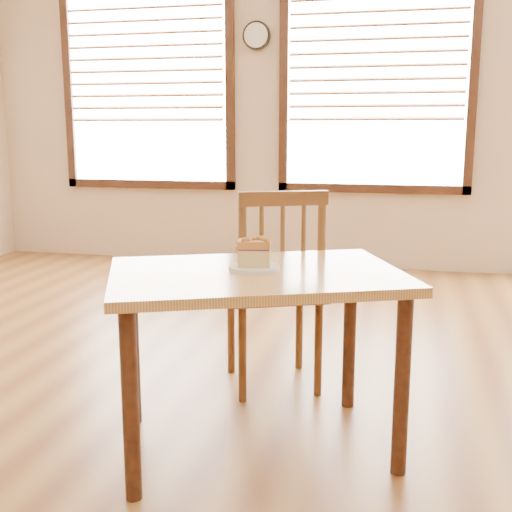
{
  "coord_description": "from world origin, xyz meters",
  "views": [
    {
      "loc": [
        0.59,
        -2.08,
        1.3
      ],
      "look_at": [
        0.02,
        0.39,
        0.8
      ],
      "focal_mm": 45.0,
      "sensor_mm": 36.0,
      "label": 1
    }
  ],
  "objects_px": {
    "plate": "(254,268)",
    "wall_clock": "(256,35)",
    "cake_slice": "(254,251)",
    "cafe_table_main": "(256,297)",
    "cafe_chair_main": "(275,288)"
  },
  "relations": [
    {
      "from": "plate",
      "to": "cake_slice",
      "type": "distance_m",
      "value": 0.07
    },
    {
      "from": "wall_clock",
      "to": "cafe_chair_main",
      "type": "relative_size",
      "value": 0.25
    },
    {
      "from": "cafe_chair_main",
      "to": "wall_clock",
      "type": "bearing_deg",
      "value": -98.81
    },
    {
      "from": "cafe_table_main",
      "to": "cake_slice",
      "type": "distance_m",
      "value": 0.18
    },
    {
      "from": "wall_clock",
      "to": "cake_slice",
      "type": "distance_m",
      "value": 3.92
    },
    {
      "from": "plate",
      "to": "wall_clock",
      "type": "bearing_deg",
      "value": 102.85
    },
    {
      "from": "wall_clock",
      "to": "cafe_chair_main",
      "type": "distance_m",
      "value": 3.49
    },
    {
      "from": "wall_clock",
      "to": "cafe_chair_main",
      "type": "height_order",
      "value": "wall_clock"
    },
    {
      "from": "wall_clock",
      "to": "cake_slice",
      "type": "relative_size",
      "value": 1.71
    },
    {
      "from": "plate",
      "to": "cake_slice",
      "type": "relative_size",
      "value": 1.35
    },
    {
      "from": "plate",
      "to": "cake_slice",
      "type": "bearing_deg",
      "value": -133.52
    },
    {
      "from": "plate",
      "to": "cake_slice",
      "type": "height_order",
      "value": "cake_slice"
    },
    {
      "from": "cafe_table_main",
      "to": "cake_slice",
      "type": "height_order",
      "value": "cake_slice"
    },
    {
      "from": "wall_clock",
      "to": "cafe_table_main",
      "type": "height_order",
      "value": "wall_clock"
    },
    {
      "from": "wall_clock",
      "to": "plate",
      "type": "relative_size",
      "value": 1.26
    }
  ]
}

